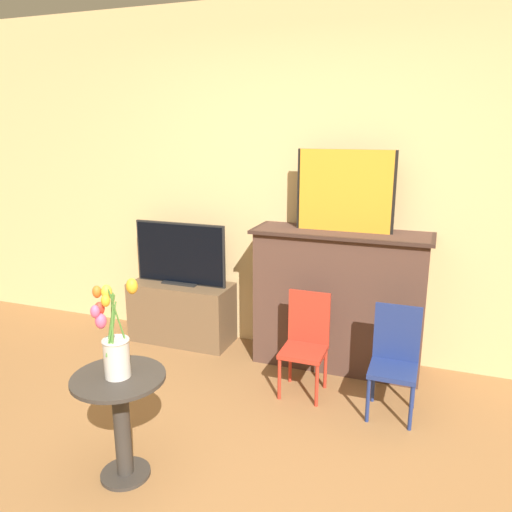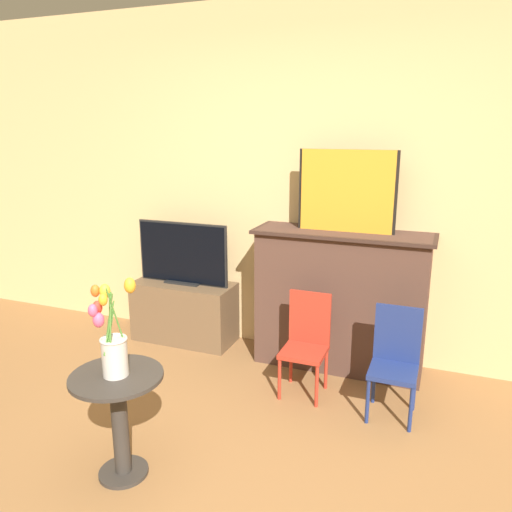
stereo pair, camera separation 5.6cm
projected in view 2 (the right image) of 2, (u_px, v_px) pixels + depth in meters
The scene contains 9 objects.
wall_back at pixel (319, 185), 3.80m from camera, with size 8.00×0.06×2.70m.
fireplace_mantel at pixel (340, 298), 3.72m from camera, with size 1.29×0.43×1.05m.
painting at pixel (347, 191), 3.52m from camera, with size 0.70×0.03×0.58m.
tv_stand at pixel (185, 312), 4.24m from camera, with size 0.86×0.37×0.51m.
tv_monitor at pixel (183, 254), 4.12m from camera, with size 0.80×0.12×0.52m.
chair_red at pixel (306, 339), 3.39m from camera, with size 0.29×0.29×0.70m.
chair_blue at pixel (395, 357), 3.12m from camera, with size 0.29×0.29×0.70m.
side_table at pixel (119, 411), 2.55m from camera, with size 0.47×0.47×0.58m.
vase_tulips at pixel (113, 341), 2.45m from camera, with size 0.21×0.24×0.49m.
Camera 2 is at (0.94, -1.60, 1.78)m, focal length 35.00 mm.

